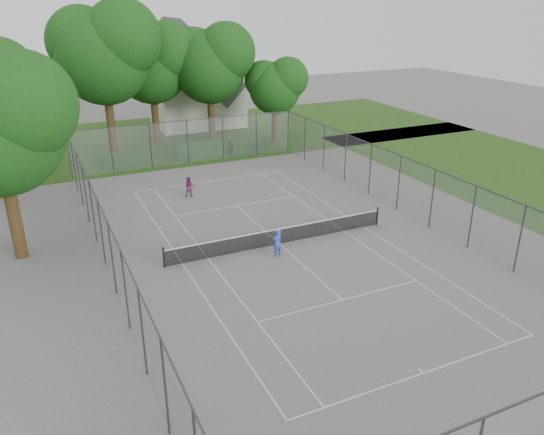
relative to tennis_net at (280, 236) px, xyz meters
name	(u,v)px	position (x,y,z in m)	size (l,w,h in m)	color
ground	(280,244)	(0.00, 0.00, -0.51)	(120.00, 120.00, 0.00)	#63615E
grass_far	(162,138)	(0.00, 26.00, -0.51)	(60.00, 20.00, 0.00)	#214313
court_markings	(280,244)	(0.00, 0.00, -0.50)	(11.03, 23.83, 0.01)	silver
tennis_net	(280,236)	(0.00, 0.00, 0.00)	(12.87, 0.10, 1.10)	black
perimeter_fence	(280,213)	(0.00, 0.00, 1.30)	(18.08, 34.08, 3.52)	#38383D
tree_far_left	(104,49)	(-4.94, 22.28, 8.15)	(8.77, 8.01, 12.60)	#3C2815
tree_far_midleft	(152,60)	(-0.66, 24.56, 6.88)	(7.48, 6.83, 10.75)	#3C2815
tree_far_midright	(210,61)	(4.09, 22.67, 6.82)	(7.42, 6.77, 10.66)	#3C2815
tree_far_right	(276,84)	(9.38, 20.30, 4.78)	(5.36, 4.90, 7.71)	#3C2815
hedge_left	(125,159)	(-4.80, 18.64, -0.04)	(3.79, 1.14, 0.95)	#184716
hedge_mid	(198,150)	(1.25, 18.33, 0.11)	(3.95, 1.13, 1.24)	#184716
hedge_right	(249,145)	(5.87, 18.41, -0.01)	(3.36, 1.23, 1.01)	#184716
house	(196,84)	(4.95, 30.05, 3.81)	(8.61, 6.68, 10.72)	beige
girl_player	(277,243)	(-0.73, -1.20, 0.23)	(0.54, 0.36, 1.49)	blue
woman_player	(189,187)	(-2.27, 9.26, 0.20)	(0.69, 0.54, 1.41)	#792861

